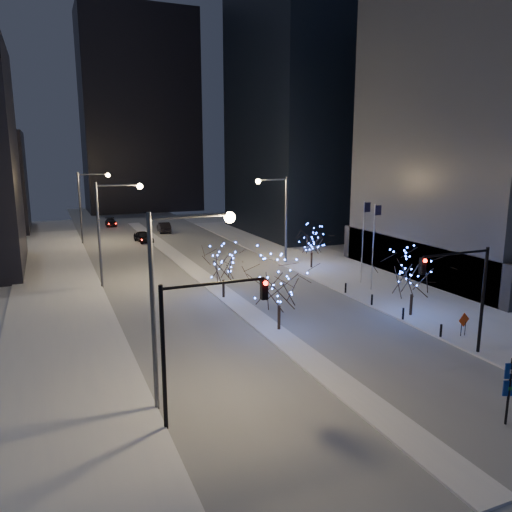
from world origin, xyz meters
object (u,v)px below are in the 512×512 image
street_lamp_w_far (88,198)px  traffic_signal_east (466,285)px  street_lamp_w_mid (110,220)px  wayfinding_sign (510,384)px  construction_sign (464,322)px  car_far (111,223)px  street_lamp_east (279,208)px  holiday_tree_median_far (223,264)px  holiday_tree_plaza_far (312,241)px  holiday_tree_plaza_near (413,274)px  street_lamp_w_near (174,283)px  car_near (144,237)px  car_mid (164,227)px  traffic_signal_west (196,328)px  holiday_tree_median_near (279,282)px

street_lamp_w_far → traffic_signal_east: size_ratio=1.43×
street_lamp_w_mid → wayfinding_sign: street_lamp_w_mid is taller
construction_sign → traffic_signal_east: bearing=-142.8°
street_lamp_w_mid → car_far: bearing=83.3°
street_lamp_east → holiday_tree_median_far: street_lamp_east is taller
street_lamp_w_mid → car_far: street_lamp_w_mid is taller
holiday_tree_plaza_far → traffic_signal_east: bearing=-97.7°
street_lamp_w_mid → street_lamp_w_far: same height
holiday_tree_plaza_near → holiday_tree_plaza_far: (0.89, 17.60, -0.33)m
street_lamp_w_near → traffic_signal_east: street_lamp_w_near is taller
street_lamp_east → car_near: bearing=120.4°
street_lamp_w_far → car_near: (7.16, -1.77, -5.71)m
wayfinding_sign → holiday_tree_plaza_far: bearing=98.5°
car_mid → car_far: bearing=-51.2°
wayfinding_sign → street_lamp_w_far: bearing=124.9°
construction_sign → traffic_signal_west: bearing=-174.9°
car_far → holiday_tree_median_near: bearing=-83.3°
traffic_signal_east → holiday_tree_median_far: 20.43m
traffic_signal_west → holiday_tree_median_far: bearing=67.4°
holiday_tree_median_far → holiday_tree_plaza_near: (11.97, -10.39, 0.37)m
car_mid → holiday_tree_plaza_near: size_ratio=0.92×
car_mid → car_far: car_mid is taller
street_lamp_w_near → street_lamp_w_mid: bearing=90.0°
street_lamp_w_mid → street_lamp_east: 19.26m
construction_sign → car_far: bearing=98.8°
street_lamp_w_far → car_mid: bearing=27.4°
street_lamp_w_mid → car_far: 42.10m
holiday_tree_median_near → holiday_tree_median_far: size_ratio=1.21×
street_lamp_w_near → holiday_tree_plaza_far: street_lamp_w_near is taller
street_lamp_w_mid → car_mid: 33.84m
street_lamp_east → car_near: size_ratio=2.17×
traffic_signal_west → car_far: 68.67m
car_far → holiday_tree_plaza_far: 45.33m
street_lamp_w_mid → holiday_tree_plaza_near: 27.61m
traffic_signal_west → holiday_tree_plaza_near: (19.91, 8.65, -1.28)m
street_lamp_w_far → traffic_signal_east: bearing=-70.7°
holiday_tree_median_near → car_near: bearing=93.2°
traffic_signal_east → car_far: bearing=101.0°
car_mid → holiday_tree_median_near: size_ratio=0.87×
holiday_tree_median_far → holiday_tree_plaza_near: holiday_tree_plaza_near is taller
street_lamp_w_mid → wayfinding_sign: (13.94, -32.90, -4.44)m
holiday_tree_median_near → street_lamp_east: bearing=64.7°
holiday_tree_median_near → holiday_tree_plaza_near: size_ratio=1.05×
traffic_signal_west → car_near: size_ratio=1.52×
traffic_signal_west → holiday_tree_median_near: bearing=47.5°
traffic_signal_west → car_near: bearing=82.4°
holiday_tree_plaza_near → construction_sign: (0.30, -5.10, -2.33)m
car_mid → car_far: size_ratio=1.09×
traffic_signal_east → car_mid: 57.62m
street_lamp_east → traffic_signal_east: 29.08m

